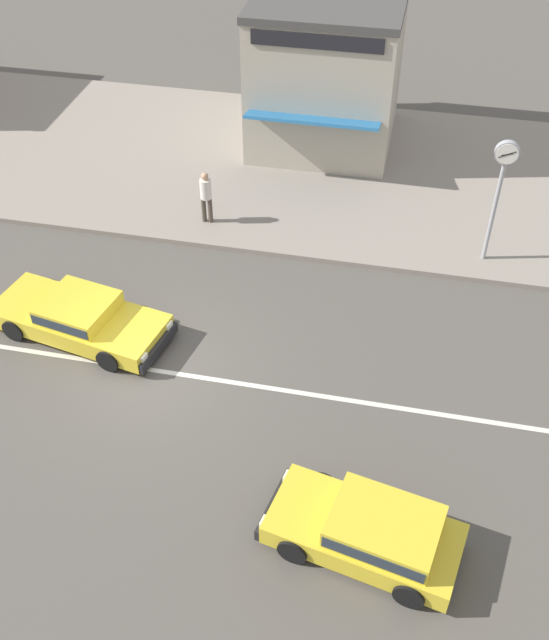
% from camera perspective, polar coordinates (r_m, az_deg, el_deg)
% --- Properties ---
extents(ground_plane, '(160.00, 160.00, 0.00)m').
position_cam_1_polar(ground_plane, '(18.56, -9.68, -3.72)').
color(ground_plane, '#544F47').
extents(lane_centre_stripe, '(50.40, 0.14, 0.01)m').
position_cam_1_polar(lane_centre_stripe, '(18.56, -9.69, -3.71)').
color(lane_centre_stripe, silver).
rests_on(lane_centre_stripe, ground).
extents(kerb_strip, '(68.00, 10.00, 0.15)m').
position_cam_1_polar(kerb_strip, '(26.20, -2.30, 11.94)').
color(kerb_strip, gray).
rests_on(kerb_strip, ground).
extents(sedan_yellow_1, '(4.86, 2.61, 1.06)m').
position_cam_1_polar(sedan_yellow_1, '(19.53, -14.62, 0.23)').
color(sedan_yellow_1, yellow).
rests_on(sedan_yellow_1, ground).
extents(hatchback_yellow_2, '(4.03, 2.37, 1.10)m').
position_cam_1_polar(hatchback_yellow_2, '(14.88, 7.36, -15.63)').
color(hatchback_yellow_2, yellow).
rests_on(hatchback_yellow_2, ground).
extents(street_clock, '(0.64, 0.22, 3.68)m').
position_cam_1_polar(street_clock, '(20.83, 16.96, 10.58)').
color(street_clock, '#9E9EA3').
rests_on(street_clock, kerb_strip).
extents(pedestrian_near_clock, '(0.34, 0.34, 1.67)m').
position_cam_1_polar(pedestrian_near_clock, '(22.55, -5.25, 9.57)').
color(pedestrian_near_clock, '#4C4238').
rests_on(pedestrian_near_clock, kerb_strip).
extents(shopfront_corner_warung, '(4.81, 5.77, 4.93)m').
position_cam_1_polar(shopfront_corner_warung, '(26.54, 4.00, 18.42)').
color(shopfront_corner_warung, '#B2A893').
rests_on(shopfront_corner_warung, kerb_strip).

